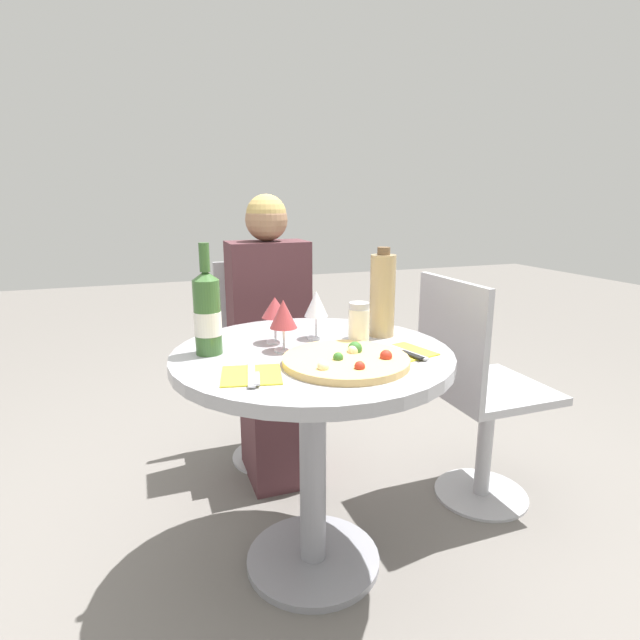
{
  "coord_description": "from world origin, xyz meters",
  "views": [
    {
      "loc": [
        -0.46,
        -1.33,
        1.16
      ],
      "look_at": [
        0.01,
        -0.04,
        0.83
      ],
      "focal_mm": 28.0,
      "sensor_mm": 36.0,
      "label": 1
    }
  ],
  "objects_px": {
    "seated_diner": "(274,352)",
    "pizza_large": "(347,360)",
    "wine_bottle": "(207,313)",
    "tall_carafe": "(382,295)",
    "chair_empty_side": "(475,395)",
    "dining_table": "(313,401)",
    "chair_behind_diner": "(267,362)"
  },
  "relations": [
    {
      "from": "dining_table",
      "to": "chair_behind_diner",
      "type": "height_order",
      "value": "chair_behind_diner"
    },
    {
      "from": "pizza_large",
      "to": "dining_table",
      "type": "bearing_deg",
      "value": 107.11
    },
    {
      "from": "chair_empty_side",
      "to": "tall_carafe",
      "type": "relative_size",
      "value": 3.09
    },
    {
      "from": "chair_empty_side",
      "to": "dining_table",
      "type": "bearing_deg",
      "value": -79.5
    },
    {
      "from": "wine_bottle",
      "to": "tall_carafe",
      "type": "bearing_deg",
      "value": 0.6
    },
    {
      "from": "pizza_large",
      "to": "tall_carafe",
      "type": "height_order",
      "value": "tall_carafe"
    },
    {
      "from": "dining_table",
      "to": "tall_carafe",
      "type": "relative_size",
      "value": 2.87
    },
    {
      "from": "dining_table",
      "to": "wine_bottle",
      "type": "bearing_deg",
      "value": 165.48
    },
    {
      "from": "dining_table",
      "to": "tall_carafe",
      "type": "bearing_deg",
      "value": 16.85
    },
    {
      "from": "chair_empty_side",
      "to": "chair_behind_diner",
      "type": "bearing_deg",
      "value": -134.99
    },
    {
      "from": "tall_carafe",
      "to": "wine_bottle",
      "type": "bearing_deg",
      "value": -179.4
    },
    {
      "from": "chair_behind_diner",
      "to": "chair_empty_side",
      "type": "distance_m",
      "value": 0.92
    },
    {
      "from": "seated_diner",
      "to": "dining_table",
      "type": "bearing_deg",
      "value": 85.72
    },
    {
      "from": "dining_table",
      "to": "wine_bottle",
      "type": "xyz_separation_m",
      "value": [
        -0.29,
        0.07,
        0.28
      ]
    },
    {
      "from": "wine_bottle",
      "to": "tall_carafe",
      "type": "xyz_separation_m",
      "value": [
        0.56,
        0.01,
        0.02
      ]
    },
    {
      "from": "chair_behind_diner",
      "to": "pizza_large",
      "type": "height_order",
      "value": "chair_behind_diner"
    },
    {
      "from": "chair_empty_side",
      "to": "wine_bottle",
      "type": "bearing_deg",
      "value": -86.85
    },
    {
      "from": "seated_diner",
      "to": "pizza_large",
      "type": "xyz_separation_m",
      "value": [
        -0.0,
        -0.79,
        0.21
      ]
    },
    {
      "from": "dining_table",
      "to": "chair_behind_diner",
      "type": "bearing_deg",
      "value": 86.49
    },
    {
      "from": "pizza_large",
      "to": "wine_bottle",
      "type": "height_order",
      "value": "wine_bottle"
    },
    {
      "from": "dining_table",
      "to": "chair_empty_side",
      "type": "xyz_separation_m",
      "value": [
        0.7,
        0.13,
        -0.13
      ]
    },
    {
      "from": "seated_diner",
      "to": "pizza_large",
      "type": "relative_size",
      "value": 3.43
    },
    {
      "from": "chair_empty_side",
      "to": "tall_carafe",
      "type": "height_order",
      "value": "tall_carafe"
    },
    {
      "from": "chair_behind_diner",
      "to": "chair_empty_side",
      "type": "xyz_separation_m",
      "value": [
        0.65,
        -0.65,
        0.0
      ]
    },
    {
      "from": "chair_behind_diner",
      "to": "wine_bottle",
      "type": "bearing_deg",
      "value": 64.39
    },
    {
      "from": "seated_diner",
      "to": "chair_behind_diner",
      "type": "bearing_deg",
      "value": -90.0
    },
    {
      "from": "seated_diner",
      "to": "pizza_large",
      "type": "height_order",
      "value": "seated_diner"
    },
    {
      "from": "chair_behind_diner",
      "to": "chair_empty_side",
      "type": "bearing_deg",
      "value": 135.01
    },
    {
      "from": "chair_behind_diner",
      "to": "seated_diner",
      "type": "height_order",
      "value": "seated_diner"
    },
    {
      "from": "chair_behind_diner",
      "to": "wine_bottle",
      "type": "height_order",
      "value": "wine_bottle"
    },
    {
      "from": "wine_bottle",
      "to": "seated_diner",
      "type": "bearing_deg",
      "value": 59.09
    },
    {
      "from": "chair_behind_diner",
      "to": "seated_diner",
      "type": "xyz_separation_m",
      "value": [
        -0.0,
        -0.14,
        0.09
      ]
    }
  ]
}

